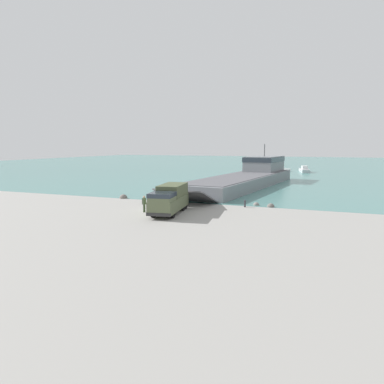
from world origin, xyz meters
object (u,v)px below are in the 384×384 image
moored_boat_b (304,170)px  moored_boat_c (252,170)px  landing_craft (249,175)px  mooring_bollard (245,203)px  moored_boat_a (278,169)px  military_truck (169,199)px  soldier_on_ramp (144,203)px

moored_boat_b → moored_boat_c: moored_boat_c is taller
landing_craft → moored_boat_c: bearing=106.7°
moored_boat_c → mooring_bollard: bearing=89.1°
moored_boat_a → military_truck: bearing=-161.1°
landing_craft → soldier_on_ramp: (-4.20, -30.29, -0.67)m
moored_boat_b → military_truck: bearing=-108.8°
landing_craft → moored_boat_b: (6.25, 35.67, -1.13)m
military_truck → soldier_on_ramp: 2.80m
landing_craft → mooring_bollard: (4.90, -23.21, -1.22)m
soldier_on_ramp → moored_boat_b: size_ratio=0.21×
moored_boat_b → moored_boat_c: bearing=-157.0°
moored_boat_b → moored_boat_a: bearing=153.7°
soldier_on_ramp → mooring_bollard: (9.10, 7.08, -0.55)m
military_truck → moored_boat_a: size_ratio=1.18×
moored_boat_c → soldier_on_ramp: bearing=78.8°
landing_craft → military_truck: bearing=-87.4°
landing_craft → mooring_bollard: landing_craft is taller
moored_boat_a → mooring_bollard: (5.57, -60.64, -0.01)m
military_truck → mooring_bollard: size_ratio=9.41×
military_truck → mooring_bollard: bearing=126.7°
mooring_bollard → moored_boat_b: bearing=88.7°
soldier_on_ramp → mooring_bollard: bearing=43.1°
landing_craft → moored_boat_c: size_ratio=5.09×
moored_boat_a → moored_boat_b: bearing=-84.6°
military_truck → soldier_on_ramp: (-2.71, -0.46, -0.52)m
military_truck → mooring_bollard: military_truck is taller
moored_boat_c → mooring_bollard: (10.36, -50.68, -0.26)m
landing_craft → soldier_on_ramp: bearing=-92.4°
soldier_on_ramp → moored_boat_a: 67.81m
military_truck → moored_boat_b: military_truck is taller
military_truck → moored_boat_a: military_truck is taller
soldier_on_ramp → moored_boat_a: (3.53, 67.71, -0.53)m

